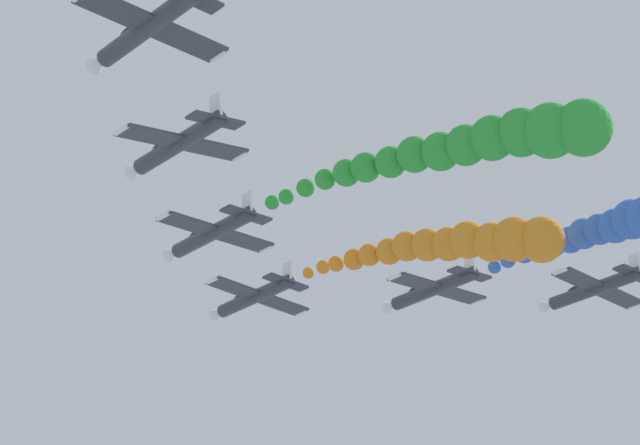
# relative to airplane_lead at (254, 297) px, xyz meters

# --- Properties ---
(airplane_lead) EXTENTS (9.56, 10.35, 2.35)m
(airplane_lead) POSITION_rel_airplane_lead_xyz_m (0.00, 0.00, 0.00)
(airplane_lead) COLOR #333842
(smoke_trail_lead) EXTENTS (6.80, 22.21, 4.71)m
(smoke_trail_lead) POSITION_rel_airplane_lead_xyz_m (2.89, -21.94, -1.61)
(smoke_trail_lead) COLOR orange
(airplane_left_inner) EXTENTS (9.56, 10.35, 2.32)m
(airplane_left_inner) POSITION_rel_airplane_lead_xyz_m (-10.70, -9.01, -0.25)
(airplane_left_inner) COLOR #333842
(smoke_trail_left_inner) EXTENTS (7.89, 25.61, 4.18)m
(smoke_trail_left_inner) POSITION_rel_airplane_lead_xyz_m (-7.10, -33.75, -1.30)
(smoke_trail_left_inner) COLOR green
(airplane_right_inner) EXTENTS (9.57, 10.35, 2.33)m
(airplane_right_inner) POSITION_rel_airplane_lead_xyz_m (9.68, -10.87, -0.17)
(airplane_right_inner) COLOR #333842
(smoke_trail_right_inner) EXTENTS (4.58, 19.87, 4.45)m
(smoke_trail_right_inner) POSITION_rel_airplane_lead_xyz_m (8.13, -30.98, -1.75)
(smoke_trail_right_inner) COLOR blue
(airplane_left_outer) EXTENTS (9.53, 10.35, 2.62)m
(airplane_left_outer) POSITION_rel_airplane_lead_xyz_m (-20.36, -18.68, 0.13)
(airplane_left_outer) COLOR #333842
(airplane_right_outer) EXTENTS (9.56, 10.35, 2.41)m
(airplane_right_outer) POSITION_rel_airplane_lead_xyz_m (20.66, -18.23, 0.36)
(airplane_right_outer) COLOR #333842
(airplane_trailing) EXTENTS (9.57, 10.35, 2.34)m
(airplane_trailing) POSITION_rel_airplane_lead_xyz_m (-29.40, -28.75, 0.54)
(airplane_trailing) COLOR #333842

